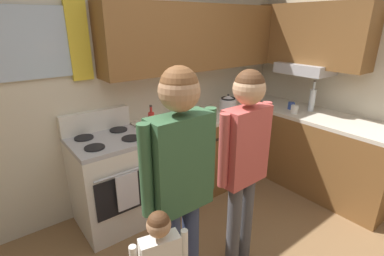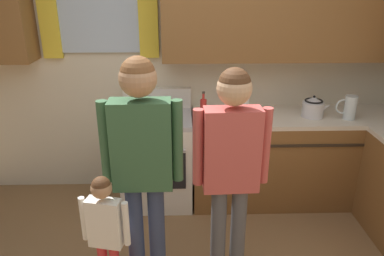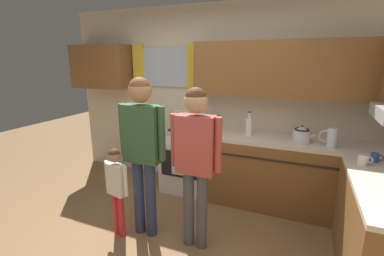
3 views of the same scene
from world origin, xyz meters
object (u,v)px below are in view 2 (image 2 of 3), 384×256
Objects in this scene: bottle_milk_white at (245,103)px; adult_holding_child at (142,154)px; water_pitcher at (349,107)px; small_child at (105,227)px; bottle_sauce_red at (203,108)px; stovetop_kettle at (313,107)px; adult_in_plaid at (231,158)px; stove_oven at (157,157)px.

adult_holding_child reaches higher than bottle_milk_white.
water_pitcher is 2.39m from small_child.
bottle_sauce_red is at bearing 68.11° from adult_holding_child.
bottle_sauce_red is 0.15× the size of adult_holding_child.
adult_in_plaid reaches higher than stovetop_kettle.
adult_holding_child is at bearing -125.89° from bottle_milk_white.
adult_in_plaid reaches higher than water_pitcher.
bottle_sauce_red is 1.22m from adult_holding_child.
bottle_milk_white reaches higher than stove_oven.
bottle_milk_white reaches higher than stovetop_kettle.
adult_in_plaid is at bearing -83.91° from bottle_sauce_red.
water_pitcher is (0.94, -0.13, -0.01)m from bottle_milk_white.
small_child is (-0.70, -1.28, -0.38)m from bottle_sauce_red.
adult_holding_child is at bearing -111.89° from bottle_sauce_red.
stovetop_kettle reaches higher than stove_oven.
water_pitcher is at bearing 30.24° from small_child.
adult_holding_child reaches higher than bottle_sauce_red.
bottle_milk_white is (0.39, 0.04, 0.03)m from bottle_sauce_red.
adult_in_plaid is 0.93m from small_child.
bottle_sauce_red is 1.03m from stovetop_kettle.
water_pitcher is at bearing -4.04° from stove_oven.
adult_holding_child reaches higher than small_child.
bottle_sauce_red is at bearing -4.69° from stove_oven.
bottle_sauce_red is 0.25× the size of small_child.
water_pitcher is 2.07m from adult_holding_child.
water_pitcher is (1.34, -0.09, 0.02)m from bottle_sauce_red.
bottle_milk_white is at bearing 0.11° from stove_oven.
adult_in_plaid is at bearing 11.22° from small_child.
water_pitcher is (0.31, -0.07, 0.02)m from stovetop_kettle.
adult_holding_child is 0.58m from adult_in_plaid.
water_pitcher is 0.14× the size of adult_in_plaid.
adult_in_plaid reaches higher than bottle_milk_white.
adult_in_plaid reaches higher than stove_oven.
adult_in_plaid is at bearing -63.85° from stove_oven.
small_child is at bearing -149.76° from water_pitcher.
bottle_sauce_red is at bearing 179.06° from stovetop_kettle.
stove_oven is 1.31m from adult_holding_child.
adult_holding_child reaches higher than adult_in_plaid.
stove_oven is 0.69m from bottle_sauce_red.
bottle_milk_white is 0.32× the size of small_child.
small_child is at bearing -149.68° from adult_holding_child.
stove_oven is 0.65× the size of adult_holding_child.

